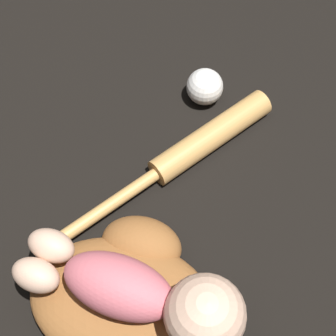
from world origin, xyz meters
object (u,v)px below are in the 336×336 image
(baseball, at_px, (205,87))
(baseball_bat, at_px, (190,151))
(baby_figure, at_px, (150,296))
(baseball_glove, at_px, (127,292))

(baseball, bearing_deg, baseball_bat, -96.18)
(baby_figure, distance_m, baseball, 0.47)
(baseball_bat, bearing_deg, baseball, 83.82)
(baseball_glove, xyz_separation_m, baseball_bat, (0.07, 0.29, -0.02))
(baseball_glove, distance_m, baseball, 0.44)
(baseball_bat, height_order, baseball, baseball)
(baseball_glove, distance_m, baby_figure, 0.10)
(baby_figure, relative_size, baseball, 4.88)
(baseball_glove, height_order, baseball, baseball_glove)
(baseball, bearing_deg, baby_figure, -95.91)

